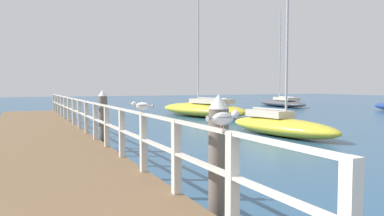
% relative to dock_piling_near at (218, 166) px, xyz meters
% --- Properties ---
extents(pier_deck, '(3.07, 24.88, 0.51)m').
position_rel_dock_piling_near_xyz_m(pier_deck, '(-1.83, 9.13, -0.76)').
color(pier_deck, brown).
rests_on(pier_deck, ground_plane).
extents(pier_railing, '(0.12, 23.40, 1.11)m').
position_rel_dock_piling_near_xyz_m(pier_railing, '(-0.38, 9.13, 0.18)').
color(pier_railing, beige).
rests_on(pier_railing, pier_deck).
extents(dock_piling_near, '(0.29, 0.29, 2.01)m').
position_rel_dock_piling_near_xyz_m(dock_piling_near, '(0.00, 0.00, 0.00)').
color(dock_piling_near, '#6B6056').
rests_on(dock_piling_near, ground_plane).
extents(dock_piling_far, '(0.29, 0.29, 2.01)m').
position_rel_dock_piling_near_xyz_m(dock_piling_far, '(0.00, 7.47, 0.00)').
color(dock_piling_far, '#6B6056').
rests_on(dock_piling_far, ground_plane).
extents(seagull_foreground, '(0.48, 0.19, 0.21)m').
position_rel_dock_piling_near_xyz_m(seagull_foreground, '(-0.37, -0.75, 0.74)').
color(seagull_foreground, white).
rests_on(seagull_foreground, pier_railing).
extents(seagull_background, '(0.40, 0.33, 0.21)m').
position_rel_dock_piling_near_xyz_m(seagull_background, '(-0.39, 2.18, 0.74)').
color(seagull_background, white).
rests_on(seagull_background, pier_railing).
extents(boat_2, '(4.68, 8.65, 8.86)m').
position_rel_dock_piling_near_xyz_m(boat_2, '(9.24, 18.15, -0.47)').
color(boat_2, gold).
rests_on(boat_2, ground_plane).
extents(boat_4, '(2.28, 6.09, 8.31)m').
position_rel_dock_piling_near_xyz_m(boat_4, '(7.68, 7.95, -0.55)').
color(boat_4, gold).
rests_on(boat_4, ground_plane).
extents(boat_5, '(4.08, 8.93, 10.30)m').
position_rel_dock_piling_near_xyz_m(boat_5, '(22.86, 25.96, -0.59)').
color(boat_5, '#4C4C51').
rests_on(boat_5, ground_plane).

